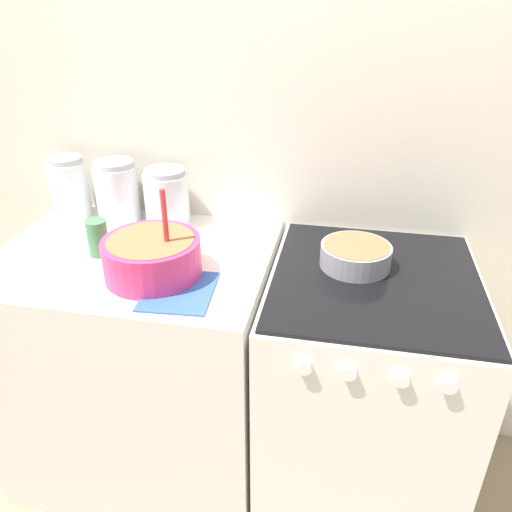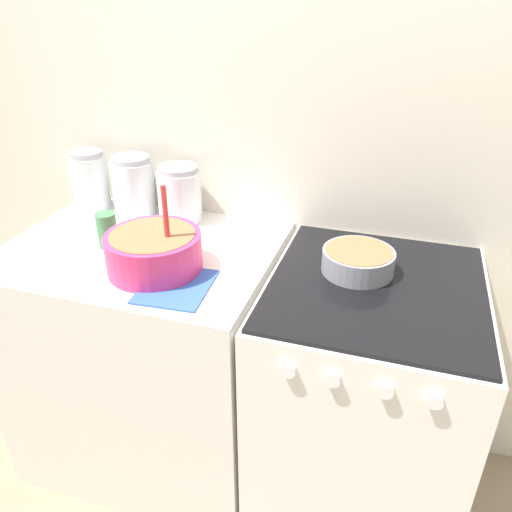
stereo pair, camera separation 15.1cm
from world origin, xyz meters
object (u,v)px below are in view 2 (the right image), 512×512
storage_jar_middle (134,190)px  storage_jar_right (180,198)px  baking_pan (358,260)px  mixing_bowl (154,250)px  tin_can (107,230)px  stove (361,400)px  storage_jar_left (90,184)px

storage_jar_middle → storage_jar_right: 0.19m
baking_pan → storage_jar_right: 0.71m
mixing_bowl → storage_jar_middle: 0.46m
mixing_bowl → tin_can: bearing=157.2°
storage_jar_right → tin_can: storage_jar_right is taller
storage_jar_right → mixing_bowl: bearing=-76.8°
stove → storage_jar_right: 0.96m
stove → storage_jar_left: storage_jar_left is taller
mixing_bowl → storage_jar_left: size_ratio=1.27×
stove → storage_jar_right: (-0.75, 0.25, 0.55)m
mixing_bowl → storage_jar_middle: bearing=126.9°
storage_jar_left → stove: bearing=-12.4°
mixing_bowl → storage_jar_right: bearing=103.2°
mixing_bowl → stove: bearing=10.3°
stove → tin_can: (-0.88, -0.03, 0.52)m
mixing_bowl → baking_pan: bearing=16.4°
mixing_bowl → tin_can: mixing_bowl is taller
baking_pan → storage_jar_middle: 0.89m
mixing_bowl → storage_jar_middle: mixing_bowl is taller
tin_can → stove: bearing=1.7°
storage_jar_right → tin_can: 0.31m
storage_jar_middle → storage_jar_right: size_ratio=1.09×
baking_pan → storage_jar_right: size_ratio=1.05×
stove → storage_jar_middle: (-0.94, 0.25, 0.55)m
storage_jar_middle → stove: bearing=-14.9°
baking_pan → storage_jar_right: bearing=164.2°
storage_jar_left → tin_can: size_ratio=1.92×
storage_jar_left → tin_can: 0.37m
mixing_bowl → baking_pan: size_ratio=1.33×
baking_pan → storage_jar_left: bearing=169.7°
stove → tin_can: size_ratio=7.68×
mixing_bowl → storage_jar_right: size_ratio=1.40×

